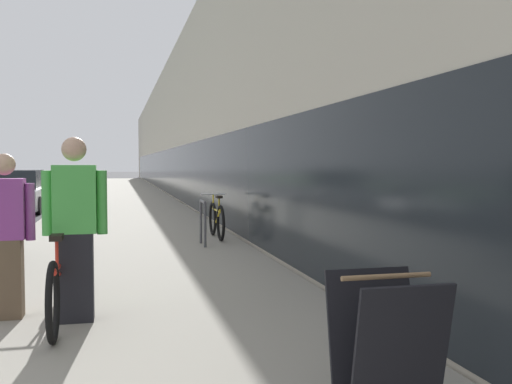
# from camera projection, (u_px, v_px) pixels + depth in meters

# --- Properties ---
(sidewalk_slab) EXTENTS (4.49, 70.00, 0.11)m
(sidewalk_slab) POSITION_uv_depth(u_px,v_px,m) (122.00, 201.00, 24.39)
(sidewalk_slab) COLOR gray
(sidewalk_slab) RESTS_ON ground
(storefront_facade) EXTENTS (10.01, 70.00, 6.72)m
(storefront_facade) POSITION_uv_depth(u_px,v_px,m) (246.00, 135.00, 33.71)
(storefront_facade) COLOR beige
(storefront_facade) RESTS_ON ground
(tandem_bicycle) EXTENTS (0.52, 2.86, 0.89)m
(tandem_bicycle) POSITION_uv_depth(u_px,v_px,m) (64.00, 275.00, 5.88)
(tandem_bicycle) COLOR black
(tandem_bicycle) RESTS_ON sidewalk_slab
(person_rider) EXTENTS (0.61, 0.24, 1.79)m
(person_rider) POSITION_uv_depth(u_px,v_px,m) (75.00, 229.00, 5.53)
(person_rider) COLOR black
(person_rider) RESTS_ON sidewalk_slab
(person_bystander) EXTENTS (0.56, 0.22, 1.64)m
(person_bystander) POSITION_uv_depth(u_px,v_px,m) (6.00, 236.00, 5.63)
(person_bystander) COLOR brown
(person_bystander) RESTS_ON sidewalk_slab
(bike_rack_hoop) EXTENTS (0.05, 0.60, 0.84)m
(bike_rack_hoop) POSITION_uv_depth(u_px,v_px,m) (203.00, 218.00, 10.70)
(bike_rack_hoop) COLOR #4C4C51
(bike_rack_hoop) RESTS_ON sidewalk_slab
(cruiser_bike_nearest) EXTENTS (0.52, 1.68, 0.90)m
(cruiser_bike_nearest) POSITION_uv_depth(u_px,v_px,m) (217.00, 220.00, 11.72)
(cruiser_bike_nearest) COLOR black
(cruiser_bike_nearest) RESTS_ON sidewalk_slab
(sandwich_board_sign) EXTENTS (0.56, 0.56, 0.90)m
(sandwich_board_sign) POSITION_uv_depth(u_px,v_px,m) (386.00, 350.00, 3.33)
(sandwich_board_sign) COLOR black
(sandwich_board_sign) RESTS_ON sidewalk_slab
(parked_sedan_far) EXTENTS (1.75, 4.08, 1.43)m
(parked_sedan_far) POSITION_uv_depth(u_px,v_px,m) (18.00, 193.00, 19.20)
(parked_sedan_far) COLOR silver
(parked_sedan_far) RESTS_ON ground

